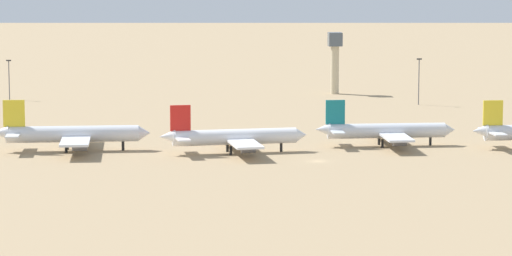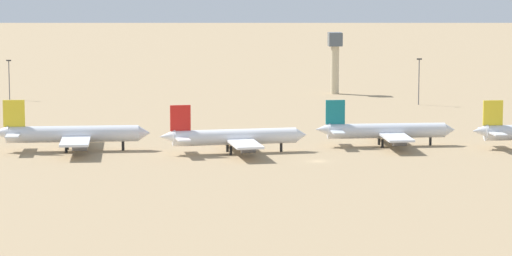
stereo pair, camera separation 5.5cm
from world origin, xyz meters
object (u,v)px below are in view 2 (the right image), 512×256
object	(u,v)px
control_tower	(335,57)
light_pole_mid	(9,77)
light_pole_west	(419,78)
parked_jet_red_2	(233,137)
parked_jet_yellow_1	(71,134)
parked_jet_teal_3	(385,131)

from	to	relation	value
control_tower	light_pole_mid	xyz separation A→B (m)	(-122.96, -9.82, -5.68)
light_pole_west	control_tower	bearing A→B (deg)	122.76
parked_jet_red_2	light_pole_west	bearing A→B (deg)	48.50
parked_jet_yellow_1	light_pole_mid	size ratio (longest dim) A/B	2.89
light_pole_mid	control_tower	bearing A→B (deg)	4.56
parked_jet_yellow_1	light_pole_west	bearing A→B (deg)	39.41
light_pole_west	parked_jet_red_2	bearing A→B (deg)	-124.80
parked_jet_teal_3	control_tower	distance (m)	135.28
parked_jet_teal_3	light_pole_mid	distance (m)	171.47
parked_jet_red_2	light_pole_west	xyz separation A→B (m)	(73.37, 105.58, 5.16)
parked_jet_red_2	light_pole_mid	size ratio (longest dim) A/B	2.74
parked_jet_yellow_1	control_tower	bearing A→B (deg)	55.32
parked_jet_teal_3	light_pole_mid	bearing A→B (deg)	132.53
parked_jet_red_2	light_pole_mid	world-z (taller)	light_pole_mid
parked_jet_teal_3	light_pole_west	size ratio (longest dim) A/B	2.38
control_tower	parked_jet_teal_3	bearing A→B (deg)	-92.40
light_pole_west	light_pole_mid	bearing A→B (deg)	169.07
parked_jet_yellow_1	parked_jet_teal_3	xyz separation A→B (m)	(86.86, 1.77, -0.35)
parked_jet_yellow_1	parked_jet_red_2	size ratio (longest dim) A/B	1.06
parked_jet_yellow_1	light_pole_mid	world-z (taller)	light_pole_mid
parked_jet_teal_3	light_pole_west	bearing A→B (deg)	71.90
parked_jet_yellow_1	parked_jet_red_2	bearing A→B (deg)	-10.08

